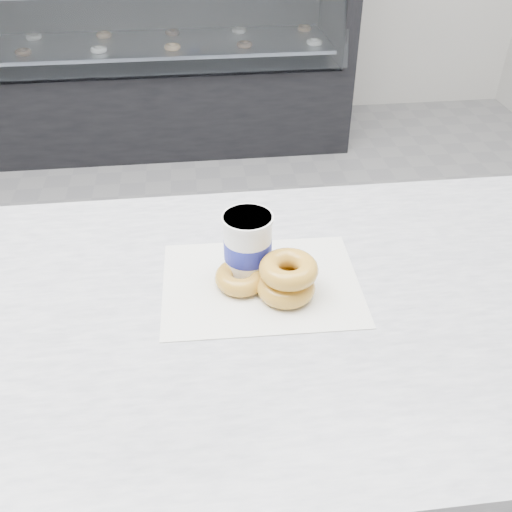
{
  "coord_description": "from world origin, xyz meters",
  "views": [
    {
      "loc": [
        0.27,
        -1.31,
        1.52
      ],
      "look_at": [
        0.37,
        -0.5,
        0.93
      ],
      "focal_mm": 40.0,
      "sensor_mm": 36.0,
      "label": 1
    }
  ],
  "objects": [
    {
      "name": "counter",
      "position": [
        0.0,
        -0.6,
        0.45
      ],
      "size": [
        3.06,
        0.76,
        0.9
      ],
      "color": "#333335",
      "rests_on": "ground"
    },
    {
      "name": "donut_single",
      "position": [
        0.34,
        -0.54,
        0.92
      ],
      "size": [
        0.12,
        0.12,
        0.03
      ],
      "primitive_type": "torus",
      "rotation": [
        0.0,
        0.0,
        0.4
      ],
      "color": "gold",
      "rests_on": "wax_paper"
    },
    {
      "name": "wax_paper",
      "position": [
        0.37,
        -0.55,
        0.9
      ],
      "size": [
        0.35,
        0.27,
        0.0
      ],
      "primitive_type": "cube",
      "rotation": [
        0.0,
        0.0,
        -0.03
      ],
      "color": "silver",
      "rests_on": "counter"
    },
    {
      "name": "display_case",
      "position": [
        0.0,
        2.12,
        0.49
      ],
      "size": [
        2.4,
        0.74,
        1.25
      ],
      "color": "black",
      "rests_on": "ground"
    },
    {
      "name": "donut_stack",
      "position": [
        0.41,
        -0.58,
        0.94
      ],
      "size": [
        0.13,
        0.13,
        0.07
      ],
      "color": "gold",
      "rests_on": "wax_paper"
    },
    {
      "name": "coffee_cup",
      "position": [
        0.35,
        -0.51,
        0.96
      ],
      "size": [
        0.09,
        0.09,
        0.12
      ],
      "rotation": [
        0.0,
        0.0,
        -0.08
      ],
      "color": "white",
      "rests_on": "counter"
    },
    {
      "name": "ground",
      "position": [
        0.0,
        0.0,
        0.0
      ],
      "size": [
        5.0,
        5.0,
        0.0
      ],
      "primitive_type": "plane",
      "color": "gray",
      "rests_on": "ground"
    }
  ]
}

